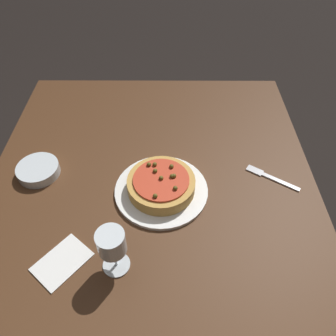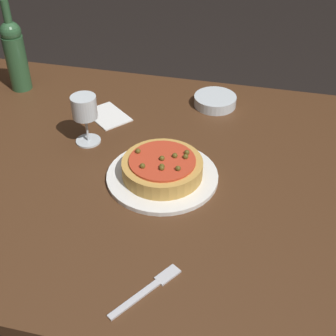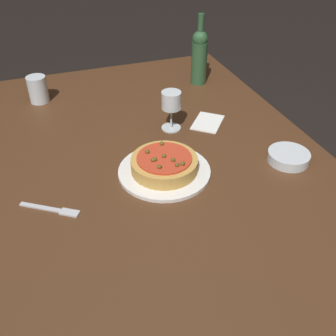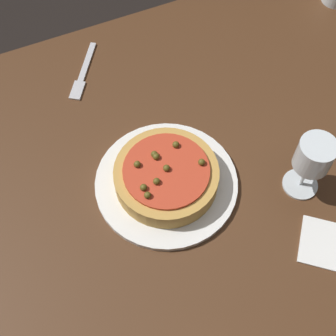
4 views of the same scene
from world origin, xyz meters
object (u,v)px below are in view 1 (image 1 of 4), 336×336
object	(u,v)px
dining_table	(150,241)
pizza	(161,184)
dinner_plate	(161,190)
wine_glass	(112,244)
fork	(269,177)
side_bowl	(38,170)

from	to	relation	value
dining_table	pizza	world-z (taller)	pizza
dining_table	dinner_plate	world-z (taller)	dinner_plate
dinner_plate	dining_table	bearing A→B (deg)	166.51
pizza	wine_glass	bearing A→B (deg)	155.61
pizza	fork	distance (m)	0.36
wine_glass	fork	distance (m)	0.57
dinner_plate	wine_glass	bearing A→B (deg)	155.62
dining_table	dinner_plate	xyz separation A→B (m)	(0.14, -0.03, 0.08)
dining_table	fork	xyz separation A→B (m)	(0.20, -0.38, 0.08)
pizza	fork	bearing A→B (deg)	-80.18
wine_glass	side_bowl	distance (m)	0.45
dinner_plate	side_bowl	world-z (taller)	side_bowl
side_bowl	fork	xyz separation A→B (m)	(-0.01, -0.76, -0.01)
pizza	side_bowl	world-z (taller)	pizza
side_bowl	wine_glass	bearing A→B (deg)	-138.10
dinner_plate	wine_glass	xyz separation A→B (m)	(-0.25, 0.11, 0.10)
wine_glass	fork	size ratio (longest dim) A/B	0.92
wine_glass	side_bowl	xyz separation A→B (m)	(0.33, 0.29, -0.09)
dining_table	pizza	size ratio (longest dim) A/B	7.39
dining_table	dinner_plate	bearing A→B (deg)	-13.49
dining_table	fork	bearing A→B (deg)	-62.95
fork	wine_glass	bearing A→B (deg)	67.37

